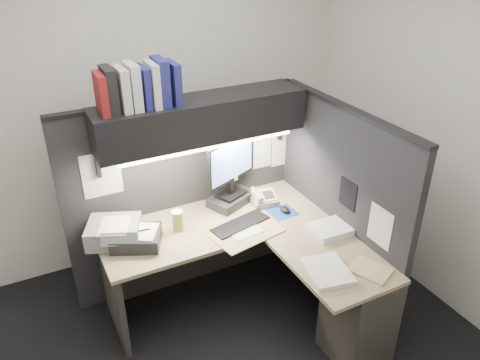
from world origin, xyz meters
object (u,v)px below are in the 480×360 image
(desk, at_px, (286,282))
(keyboard, at_px, (240,224))
(telephone, at_px, (264,198))
(printer, at_px, (114,232))
(monitor, at_px, (231,179))
(coffee_cup, at_px, (178,221))
(notebook_stack, at_px, (137,238))
(overhead_shelf, at_px, (201,118))

(desk, xyz_separation_m, keyboard, (-0.15, 0.43, 0.30))
(telephone, bearing_deg, printer, -173.09)
(monitor, height_order, coffee_cup, monitor)
(telephone, xyz_separation_m, printer, (-1.21, 0.03, 0.03))
(telephone, distance_m, coffee_cup, 0.76)
(notebook_stack, bearing_deg, telephone, 4.76)
(desk, height_order, telephone, telephone)
(overhead_shelf, height_order, printer, overhead_shelf)
(keyboard, distance_m, printer, 0.92)
(overhead_shelf, bearing_deg, printer, -173.33)
(keyboard, bearing_deg, notebook_stack, 158.27)
(desk, distance_m, notebook_stack, 1.12)
(monitor, relative_size, keyboard, 1.21)
(telephone, relative_size, printer, 0.57)
(desk, relative_size, monitor, 3.03)
(monitor, xyz_separation_m, coffee_cup, (-0.52, -0.17, -0.15))
(overhead_shelf, relative_size, keyboard, 3.36)
(coffee_cup, bearing_deg, telephone, 3.94)
(overhead_shelf, bearing_deg, monitor, 0.49)
(keyboard, xyz_separation_m, printer, (-0.88, 0.24, 0.06))
(monitor, bearing_deg, notebook_stack, 169.82)
(coffee_cup, relative_size, notebook_stack, 0.45)
(desk, relative_size, telephone, 8.24)
(telephone, xyz_separation_m, notebook_stack, (-1.08, -0.09, 0.01))
(telephone, height_order, printer, printer)
(desk, xyz_separation_m, printer, (-1.04, 0.67, 0.36))
(monitor, xyz_separation_m, telephone, (0.23, -0.11, -0.18))
(telephone, height_order, notebook_stack, notebook_stack)
(telephone, bearing_deg, monitor, 162.12)
(printer, height_order, notebook_stack, printer)
(desk, distance_m, monitor, 0.91)
(coffee_cup, bearing_deg, desk, -45.01)
(coffee_cup, height_order, notebook_stack, coffee_cup)
(desk, relative_size, notebook_stack, 5.14)
(overhead_shelf, height_order, monitor, overhead_shelf)
(printer, xyz_separation_m, notebook_stack, (0.13, -0.12, -0.02))
(monitor, bearing_deg, telephone, -49.81)
(keyboard, xyz_separation_m, coffee_cup, (-0.43, 0.16, 0.06))
(overhead_shelf, distance_m, notebook_stack, 0.97)
(monitor, bearing_deg, coffee_cup, 173.90)
(overhead_shelf, distance_m, monitor, 0.60)
(monitor, xyz_separation_m, notebook_stack, (-0.84, -0.20, -0.17))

